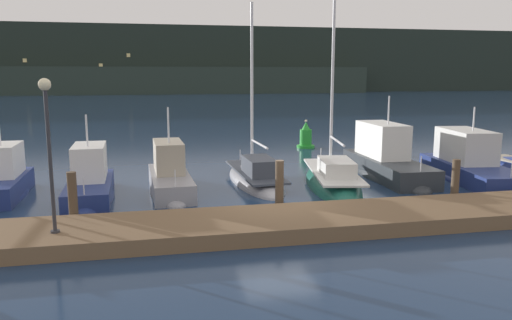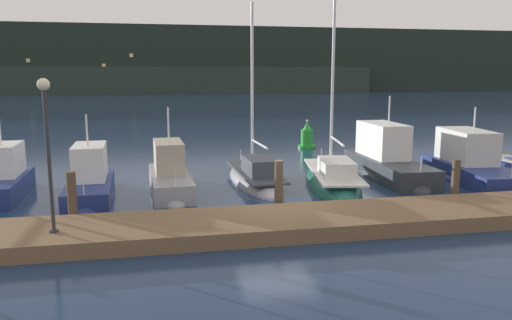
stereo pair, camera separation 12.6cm
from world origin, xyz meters
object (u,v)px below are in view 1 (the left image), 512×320
(motorboat_berth_2, at_px, (4,187))
(channel_buoy, at_px, (306,138))
(sailboat_berth_5, at_px, (255,180))
(dock_lamppost, at_px, (48,131))
(motorboat_berth_7, at_px, (386,167))
(motorboat_berth_8, at_px, (470,171))
(sailboat_berth_6, at_px, (332,183))
(motorboat_berth_3, at_px, (90,188))
(motorboat_berth_4, at_px, (170,183))

(motorboat_berth_2, height_order, channel_buoy, motorboat_berth_2)
(sailboat_berth_5, bearing_deg, motorboat_berth_2, -177.63)
(motorboat_berth_2, relative_size, dock_lamppost, 1.18)
(motorboat_berth_7, relative_size, motorboat_berth_8, 0.98)
(sailboat_berth_6, distance_m, dock_lamppost, 11.77)
(sailboat_berth_5, distance_m, channel_buoy, 10.68)
(sailboat_berth_5, height_order, channel_buoy, sailboat_berth_5)
(motorboat_berth_3, bearing_deg, sailboat_berth_5, 10.14)
(sailboat_berth_5, relative_size, channel_buoy, 4.61)
(sailboat_berth_5, relative_size, dock_lamppost, 2.01)
(motorboat_berth_8, bearing_deg, motorboat_berth_4, 178.03)
(motorboat_berth_7, bearing_deg, sailboat_berth_6, -155.61)
(motorboat_berth_3, height_order, motorboat_berth_7, motorboat_berth_7)
(motorboat_berth_3, bearing_deg, sailboat_berth_6, -0.71)
(motorboat_berth_4, distance_m, channel_buoy, 13.45)
(motorboat_berth_4, relative_size, sailboat_berth_6, 0.50)
(sailboat_berth_6, bearing_deg, motorboat_berth_8, 0.31)
(motorboat_berth_3, distance_m, dock_lamppost, 6.35)
(sailboat_berth_5, bearing_deg, motorboat_berth_8, -7.67)
(channel_buoy, xyz_separation_m, dock_lamppost, (-12.11, -16.18, 2.53))
(sailboat_berth_6, xyz_separation_m, motorboat_berth_7, (3.11, 1.41, 0.30))
(motorboat_berth_3, xyz_separation_m, channel_buoy, (11.84, 10.50, 0.30))
(motorboat_berth_4, xyz_separation_m, dock_lamppost, (-3.27, -6.05, 2.83))
(motorboat_berth_4, relative_size, sailboat_berth_5, 0.67)
(motorboat_berth_3, bearing_deg, motorboat_berth_7, 5.77)
(motorboat_berth_7, xyz_separation_m, channel_buoy, (-0.92, 9.21, 0.23))
(motorboat_berth_3, xyz_separation_m, motorboat_berth_8, (16.09, -0.08, 0.05))
(motorboat_berth_3, distance_m, sailboat_berth_5, 6.75)
(motorboat_berth_4, xyz_separation_m, motorboat_berth_7, (9.75, 0.92, 0.07))
(motorboat_berth_2, bearing_deg, motorboat_berth_7, 1.83)
(motorboat_berth_2, xyz_separation_m, motorboat_berth_4, (6.22, -0.41, -0.04))
(motorboat_berth_8, bearing_deg, sailboat_berth_5, 172.33)
(motorboat_berth_4, distance_m, motorboat_berth_8, 13.09)
(motorboat_berth_2, distance_m, motorboat_berth_8, 19.32)
(motorboat_berth_4, xyz_separation_m, sailboat_berth_6, (6.65, -0.49, -0.23))
(motorboat_berth_4, bearing_deg, motorboat_berth_2, 176.20)
(motorboat_berth_7, bearing_deg, motorboat_berth_3, -174.23)
(dock_lamppost, bearing_deg, channel_buoy, 53.20)
(motorboat_berth_3, height_order, channel_buoy, motorboat_berth_3)
(motorboat_berth_8, relative_size, channel_buoy, 4.05)
(motorboat_berth_8, height_order, channel_buoy, motorboat_berth_8)
(motorboat_berth_7, distance_m, dock_lamppost, 15.03)
(motorboat_berth_8, relative_size, dock_lamppost, 1.76)
(motorboat_berth_3, relative_size, motorboat_berth_7, 0.75)
(motorboat_berth_7, bearing_deg, motorboat_berth_2, -178.17)
(sailboat_berth_5, height_order, motorboat_berth_7, sailboat_berth_5)
(motorboat_berth_3, height_order, motorboat_berth_4, motorboat_berth_4)
(sailboat_berth_6, distance_m, motorboat_berth_8, 6.44)
(channel_buoy, bearing_deg, dock_lamppost, -126.80)
(sailboat_berth_6, height_order, dock_lamppost, sailboat_berth_6)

